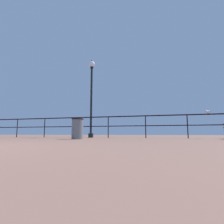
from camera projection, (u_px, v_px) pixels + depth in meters
The scene contains 4 objects.
pier_railing at pixel (91, 122), 8.88m from camera, with size 20.28×0.05×1.07m.
lamppost_center at pixel (91, 90), 9.35m from camera, with size 0.34×0.34×4.29m.
seagull_on_rail at pixel (208, 112), 7.55m from camera, with size 0.21×0.37×0.18m.
trash_bin at pixel (77, 129), 6.40m from camera, with size 0.44×0.44×0.76m.
Camera 1 is at (3.33, -1.14, 0.19)m, focal length 27.68 mm.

